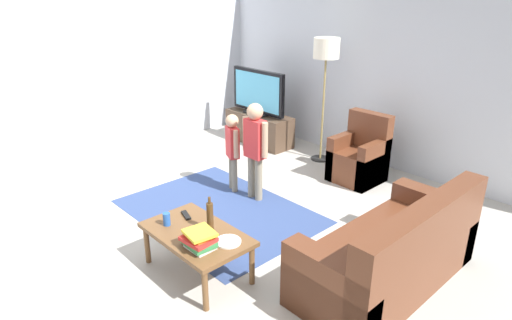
# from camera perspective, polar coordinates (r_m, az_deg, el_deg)

# --- Properties ---
(ground) EXTENTS (7.80, 7.80, 0.00)m
(ground) POSITION_cam_1_polar(r_m,az_deg,el_deg) (4.76, -5.37, -9.12)
(ground) COLOR #B2ADA3
(wall_back) EXTENTS (6.00, 0.12, 2.70)m
(wall_back) POSITION_cam_1_polar(r_m,az_deg,el_deg) (6.45, 16.13, 11.18)
(wall_back) COLOR silver
(wall_back) RESTS_ON ground
(wall_left) EXTENTS (0.12, 6.00, 2.70)m
(wall_left) POSITION_cam_1_polar(r_m,az_deg,el_deg) (6.83, -21.72, 11.05)
(wall_left) COLOR silver
(wall_left) RESTS_ON ground
(area_rug) EXTENTS (2.20, 1.60, 0.01)m
(area_rug) POSITION_cam_1_polar(r_m,az_deg,el_deg) (5.13, -4.84, -6.63)
(area_rug) COLOR #33477A
(area_rug) RESTS_ON ground
(tv_stand) EXTENTS (1.20, 0.44, 0.50)m
(tv_stand) POSITION_cam_1_polar(r_m,az_deg,el_deg) (7.26, 0.39, 4.12)
(tv_stand) COLOR #4C3828
(tv_stand) RESTS_ON ground
(tv) EXTENTS (1.10, 0.28, 0.71)m
(tv) POSITION_cam_1_polar(r_m,az_deg,el_deg) (7.09, 0.28, 8.75)
(tv) COLOR black
(tv) RESTS_ON tv_stand
(couch) EXTENTS (0.80, 1.80, 0.86)m
(couch) POSITION_cam_1_polar(r_m,az_deg,el_deg) (4.00, 17.65, -11.81)
(couch) COLOR brown
(couch) RESTS_ON ground
(armchair) EXTENTS (0.60, 0.60, 0.90)m
(armchair) POSITION_cam_1_polar(r_m,az_deg,el_deg) (5.99, 13.39, 0.19)
(armchair) COLOR brown
(armchair) RESTS_ON ground
(floor_lamp) EXTENTS (0.36, 0.36, 1.78)m
(floor_lamp) POSITION_cam_1_polar(r_m,az_deg,el_deg) (6.30, 9.10, 13.30)
(floor_lamp) COLOR #262626
(floor_lamp) RESTS_ON ground
(child_near_tv) EXTENTS (0.31, 0.19, 1.00)m
(child_near_tv) POSITION_cam_1_polar(r_m,az_deg,el_deg) (5.42, -3.06, 1.88)
(child_near_tv) COLOR gray
(child_near_tv) RESTS_ON ground
(child_center) EXTENTS (0.40, 0.19, 1.19)m
(child_center) POSITION_cam_1_polar(r_m,az_deg,el_deg) (5.15, -0.13, 2.24)
(child_center) COLOR gray
(child_center) RESTS_ON ground
(coffee_table) EXTENTS (1.00, 0.60, 0.42)m
(coffee_table) POSITION_cam_1_polar(r_m,az_deg,el_deg) (3.96, -7.73, -9.86)
(coffee_table) COLOR brown
(coffee_table) RESTS_ON ground
(book_stack) EXTENTS (0.30, 0.25, 0.16)m
(book_stack) POSITION_cam_1_polar(r_m,az_deg,el_deg) (3.68, -7.39, -10.16)
(book_stack) COLOR white
(book_stack) RESTS_ON coffee_table
(bottle) EXTENTS (0.06, 0.06, 0.32)m
(bottle) POSITION_cam_1_polar(r_m,az_deg,el_deg) (3.89, -5.99, -7.25)
(bottle) COLOR #4C3319
(bottle) RESTS_ON coffee_table
(tv_remote) EXTENTS (0.18, 0.10, 0.02)m
(tv_remote) POSITION_cam_1_polar(r_m,az_deg,el_deg) (4.19, -9.06, -7.09)
(tv_remote) COLOR black
(tv_remote) RESTS_ON coffee_table
(soda_can) EXTENTS (0.07, 0.07, 0.12)m
(soda_can) POSITION_cam_1_polar(r_m,az_deg,el_deg) (4.06, -11.53, -7.53)
(soda_can) COLOR #2659B2
(soda_can) RESTS_ON coffee_table
(plate) EXTENTS (0.22, 0.22, 0.02)m
(plate) POSITION_cam_1_polar(r_m,az_deg,el_deg) (3.76, -3.62, -10.52)
(plate) COLOR white
(plate) RESTS_ON coffee_table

